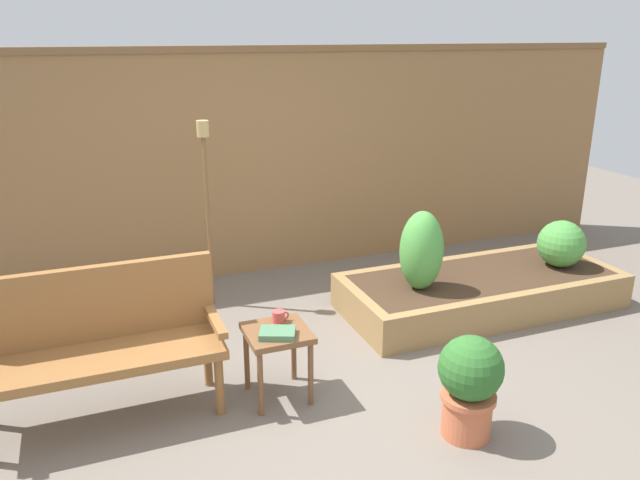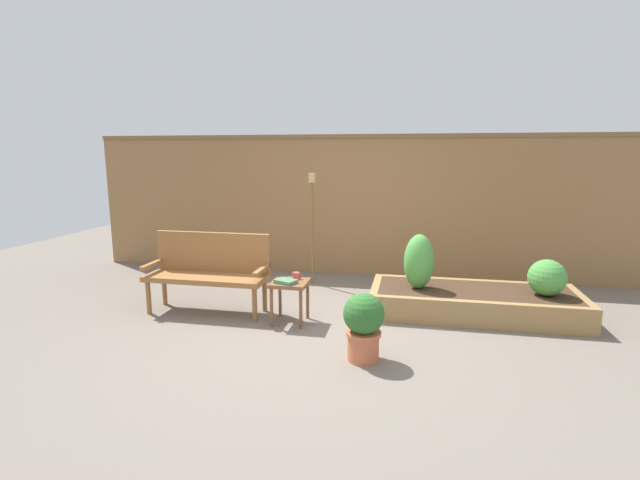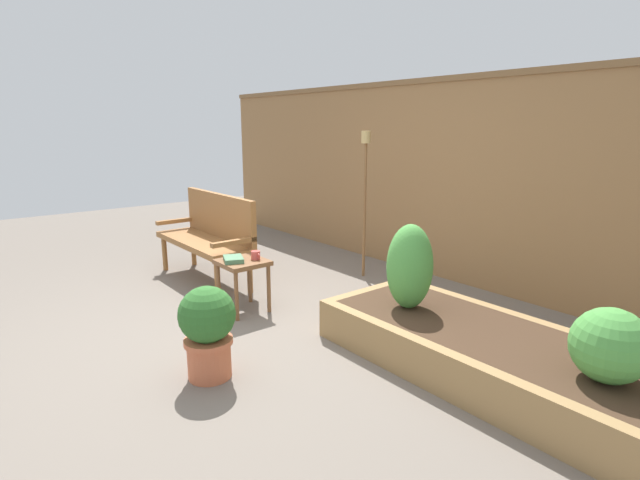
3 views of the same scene
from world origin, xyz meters
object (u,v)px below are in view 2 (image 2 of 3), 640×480
(book_on_table, at_px, (286,281))
(tiki_torch, at_px, (312,208))
(garden_bench, at_px, (209,266))
(shrub_far_corner, at_px, (547,278))
(shrub_near_bench, at_px, (419,262))
(side_table, at_px, (290,288))
(potted_boxwood, at_px, (364,323))
(cup_on_table, at_px, (296,276))

(book_on_table, height_order, tiki_torch, tiki_torch)
(garden_bench, height_order, tiki_torch, tiki_torch)
(book_on_table, relative_size, shrub_far_corner, 0.53)
(garden_bench, xyz_separation_m, shrub_near_bench, (2.46, 0.41, 0.08))
(side_table, xyz_separation_m, book_on_table, (-0.02, -0.08, 0.10))
(potted_boxwood, bearing_deg, book_on_table, 142.46)
(garden_bench, distance_m, shrub_far_corner, 3.90)
(potted_boxwood, bearing_deg, cup_on_table, 133.60)
(shrub_near_bench, distance_m, tiki_torch, 1.85)
(side_table, bearing_deg, book_on_table, -105.79)
(potted_boxwood, distance_m, tiki_torch, 2.71)
(book_on_table, height_order, shrub_far_corner, shrub_far_corner)
(tiki_torch, bearing_deg, potted_boxwood, -67.19)
(cup_on_table, distance_m, book_on_table, 0.20)
(potted_boxwood, bearing_deg, tiki_torch, 112.81)
(shrub_far_corner, relative_size, tiki_torch, 0.26)
(garden_bench, height_order, side_table, garden_bench)
(shrub_near_bench, bearing_deg, tiki_torch, 147.11)
(side_table, relative_size, shrub_far_corner, 1.16)
(cup_on_table, xyz_separation_m, potted_boxwood, (0.86, -0.91, -0.16))
(tiki_torch, bearing_deg, shrub_far_corner, -18.40)
(book_on_table, relative_size, potted_boxwood, 0.35)
(side_table, height_order, shrub_far_corner, shrub_far_corner)
(garden_bench, height_order, book_on_table, garden_bench)
(book_on_table, xyz_separation_m, potted_boxwood, (0.93, -0.72, -0.15))
(cup_on_table, xyz_separation_m, shrub_far_corner, (2.77, 0.52, -0.01))
(shrub_near_bench, bearing_deg, cup_on_table, -159.05)
(shrub_far_corner, bearing_deg, garden_bench, -173.96)
(tiki_torch, bearing_deg, side_table, -86.59)
(garden_bench, distance_m, side_table, 1.09)
(potted_boxwood, bearing_deg, shrub_near_bench, 70.99)
(side_table, height_order, tiki_torch, tiki_torch)
(garden_bench, relative_size, book_on_table, 6.54)
(cup_on_table, relative_size, shrub_near_bench, 0.18)
(side_table, height_order, potted_boxwood, potted_boxwood)
(tiki_torch, bearing_deg, cup_on_table, -84.49)
(potted_boxwood, bearing_deg, shrub_far_corner, 36.81)
(potted_boxwood, bearing_deg, side_table, 138.86)
(shrub_far_corner, height_order, tiki_torch, tiki_torch)
(shrub_near_bench, bearing_deg, garden_bench, -170.54)
(side_table, distance_m, shrub_far_corner, 2.89)
(shrub_far_corner, bearing_deg, shrub_near_bench, -180.00)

